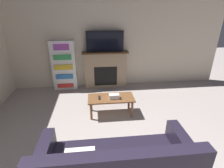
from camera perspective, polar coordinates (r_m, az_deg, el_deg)
The scene contains 7 objects.
wall_back at distance 5.20m, azimuth -0.70°, elevation 13.79°, with size 6.71×0.06×2.70m.
fireplace at distance 5.25m, azimuth -2.18°, elevation 4.81°, with size 1.33×0.28×1.09m.
tv at distance 5.02m, azimuth -2.31°, elevation 13.73°, with size 1.05×0.03×0.58m.
coffee_table at distance 3.90m, azimuth -0.33°, elevation -5.18°, with size 1.01×0.48×0.42m.
tissue_box at distance 3.80m, azimuth 0.70°, elevation -4.06°, with size 0.22×0.12×0.10m.
remote_control at distance 3.84m, azimuth -4.18°, elevation -4.46°, with size 0.04×0.15×0.02m.
bookshelf at distance 5.24m, azimuth -15.35°, elevation 5.79°, with size 0.67×0.29×1.42m.
Camera 1 is at (-0.48, -0.91, 2.24)m, focal length 28.00 mm.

